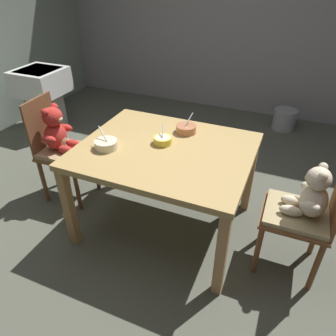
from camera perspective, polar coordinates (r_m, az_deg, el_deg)
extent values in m
cube|color=#4F5245|center=(2.61, -0.43, -10.21)|extent=(5.20, 5.20, 0.04)
cube|color=tan|center=(2.18, -0.51, 3.15)|extent=(1.18, 0.97, 0.04)
cube|color=#AF814B|center=(2.34, -17.50, -6.90)|extent=(0.06, 0.06, 0.66)
cube|color=tan|center=(1.95, 9.58, -15.35)|extent=(0.06, 0.06, 0.66)
cube|color=tan|center=(2.92, -6.94, 3.39)|extent=(0.06, 0.06, 0.66)
cube|color=#B2814E|center=(2.62, 14.54, -1.39)|extent=(0.06, 0.06, 0.66)
cube|color=brown|center=(2.17, 22.03, -8.17)|extent=(0.42, 0.39, 0.02)
cylinder|color=brown|center=(2.43, 17.08, -8.79)|extent=(0.04, 0.04, 0.41)
cylinder|color=brown|center=(2.20, 15.89, -14.13)|extent=(0.04, 0.04, 0.41)
cylinder|color=brown|center=(2.46, 25.28, -10.45)|extent=(0.04, 0.04, 0.41)
cylinder|color=brown|center=(2.22, 25.16, -15.92)|extent=(0.04, 0.04, 0.41)
cube|color=tan|center=(2.16, 22.19, -7.60)|extent=(0.38, 0.35, 0.04)
ellipsoid|color=beige|center=(2.09, 24.85, -5.40)|extent=(0.16, 0.19, 0.21)
ellipsoid|color=#D1B988|center=(2.09, 23.41, -5.34)|extent=(0.06, 0.10, 0.13)
sphere|color=beige|center=(2.00, 25.64, -1.76)|extent=(0.14, 0.14, 0.14)
ellipsoid|color=#D1B988|center=(2.00, 24.18, -1.71)|extent=(0.05, 0.06, 0.04)
sphere|color=beige|center=(2.02, 26.29, 0.16)|extent=(0.05, 0.05, 0.05)
sphere|color=beige|center=(1.93, 26.29, -1.33)|extent=(0.05, 0.05, 0.05)
ellipsoid|color=beige|center=(2.16, 24.47, -3.07)|extent=(0.12, 0.06, 0.06)
ellipsoid|color=beige|center=(1.99, 24.31, -6.45)|extent=(0.12, 0.06, 0.06)
ellipsoid|color=beige|center=(2.16, 21.52, -5.54)|extent=(0.14, 0.07, 0.07)
ellipsoid|color=beige|center=(2.08, 21.32, -7.21)|extent=(0.14, 0.07, 0.07)
cube|color=brown|center=(2.77, -17.94, 2.41)|extent=(0.41, 0.39, 0.02)
cube|color=brown|center=(2.78, -21.95, 7.24)|extent=(0.04, 0.34, 0.46)
cylinder|color=brown|center=(2.70, -16.10, -3.73)|extent=(0.04, 0.04, 0.41)
cylinder|color=brown|center=(2.90, -12.84, -0.32)|extent=(0.04, 0.04, 0.41)
cylinder|color=brown|center=(2.89, -21.59, -2.27)|extent=(0.04, 0.04, 0.41)
cylinder|color=brown|center=(3.08, -18.16, 0.85)|extent=(0.04, 0.04, 0.41)
cube|color=tan|center=(2.76, -18.04, 2.92)|extent=(0.38, 0.36, 0.04)
ellipsoid|color=red|center=(2.74, -19.68, 5.48)|extent=(0.18, 0.20, 0.22)
ellipsoid|color=beige|center=(2.71, -18.73, 5.12)|extent=(0.06, 0.11, 0.13)
sphere|color=red|center=(2.66, -20.20, 8.70)|extent=(0.16, 0.16, 0.16)
ellipsoid|color=beige|center=(2.63, -19.16, 8.34)|extent=(0.06, 0.07, 0.05)
sphere|color=red|center=(2.61, -21.35, 9.38)|extent=(0.06, 0.06, 0.06)
sphere|color=red|center=(2.68, -19.92, 10.36)|extent=(0.06, 0.06, 0.06)
ellipsoid|color=red|center=(2.64, -20.76, 4.84)|extent=(0.13, 0.07, 0.06)
ellipsoid|color=red|center=(2.79, -18.07, 6.96)|extent=(0.13, 0.07, 0.06)
ellipsoid|color=red|center=(2.67, -18.04, 3.14)|extent=(0.15, 0.08, 0.07)
ellipsoid|color=red|center=(2.74, -16.77, 4.23)|extent=(0.15, 0.08, 0.07)
cylinder|color=beige|center=(2.20, -11.12, 4.22)|extent=(0.16, 0.16, 0.06)
cylinder|color=beige|center=(2.21, -11.06, 3.68)|extent=(0.09, 0.09, 0.01)
cylinder|color=beige|center=(2.19, -11.19, 4.76)|extent=(0.13, 0.13, 0.01)
cylinder|color=#BCBCC1|center=(2.20, -11.74, 6.10)|extent=(0.10, 0.06, 0.08)
ellipsoid|color=#BCBCC1|center=(2.18, -11.03, 4.56)|extent=(0.04, 0.04, 0.01)
cylinder|color=#B9734E|center=(2.37, 3.29, 7.08)|extent=(0.15, 0.15, 0.06)
cylinder|color=#B9734E|center=(2.38, 3.27, 6.58)|extent=(0.08, 0.08, 0.01)
cylinder|color=beige|center=(2.36, 3.31, 7.59)|extent=(0.12, 0.12, 0.01)
cylinder|color=#BCBCC1|center=(2.37, 3.81, 8.77)|extent=(0.03, 0.10, 0.08)
ellipsoid|color=#BCBCC1|center=(2.35, 3.15, 7.41)|extent=(0.03, 0.04, 0.01)
cylinder|color=yellow|center=(2.22, -0.98, 5.05)|extent=(0.13, 0.13, 0.05)
cylinder|color=yellow|center=(2.23, -0.97, 4.60)|extent=(0.07, 0.07, 0.01)
cylinder|color=beige|center=(2.21, -0.98, 5.52)|extent=(0.11, 0.11, 0.01)
cylinder|color=#BCBCC1|center=(2.22, -0.95, 6.69)|extent=(0.04, 0.09, 0.07)
ellipsoid|color=#BCBCC1|center=(2.20, -1.00, 5.32)|extent=(0.03, 0.04, 0.01)
cube|color=#B7B2A8|center=(4.24, -21.04, 9.71)|extent=(0.31, 0.31, 0.44)
cube|color=white|center=(4.12, -22.08, 14.30)|extent=(0.52, 0.52, 0.28)
cube|color=#38383D|center=(4.09, -22.39, 15.64)|extent=(0.42, 0.41, 0.08)
cylinder|color=#93969B|center=(4.22, 20.31, 8.28)|extent=(0.28, 0.28, 0.25)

